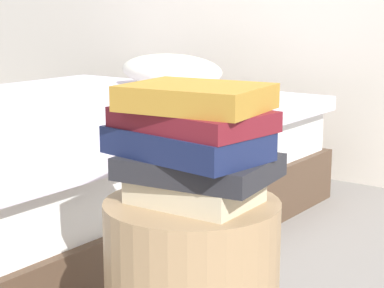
# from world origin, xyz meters

# --- Properties ---
(bed) EXTENTS (1.53, 2.00, 0.62)m
(bed) POSITION_xyz_m (-1.21, 0.68, 0.23)
(bed) COLOR #4C3828
(bed) RESTS_ON ground_plane
(book_cream) EXTENTS (0.23, 0.18, 0.05)m
(book_cream) POSITION_xyz_m (0.01, 0.00, 0.49)
(book_cream) COLOR beige
(book_cream) RESTS_ON side_table
(book_charcoal) EXTENTS (0.30, 0.24, 0.04)m
(book_charcoal) POSITION_xyz_m (0.01, 0.01, 0.54)
(book_charcoal) COLOR #28282D
(book_charcoal) RESTS_ON book_cream
(book_navy) EXTENTS (0.32, 0.21, 0.05)m
(book_navy) POSITION_xyz_m (-0.01, -0.01, 0.59)
(book_navy) COLOR #19234C
(book_navy) RESTS_ON book_charcoal
(book_maroon) EXTENTS (0.31, 0.22, 0.04)m
(book_maroon) POSITION_xyz_m (-0.00, 0.00, 0.63)
(book_maroon) COLOR maroon
(book_maroon) RESTS_ON book_navy
(book_ochre) EXTENTS (0.28, 0.23, 0.05)m
(book_ochre) POSITION_xyz_m (0.01, 0.00, 0.67)
(book_ochre) COLOR #B7842D
(book_ochre) RESTS_ON book_maroon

